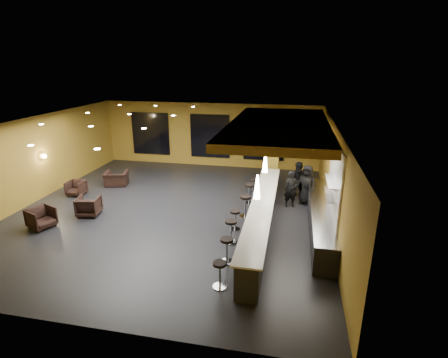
% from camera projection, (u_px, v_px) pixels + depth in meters
% --- Properties ---
extents(floor, '(12.00, 13.00, 0.10)m').
position_uv_depth(floor, '(173.00, 212.00, 13.94)').
color(floor, black).
rests_on(floor, ground).
extents(ceiling, '(12.00, 13.00, 0.10)m').
position_uv_depth(ceiling, '(168.00, 122.00, 12.78)').
color(ceiling, black).
extents(wall_back, '(12.00, 0.10, 3.50)m').
position_uv_depth(wall_back, '(210.00, 135.00, 19.44)').
color(wall_back, olive).
rests_on(wall_back, floor).
extents(wall_front, '(12.00, 0.10, 3.50)m').
position_uv_depth(wall_front, '(63.00, 259.00, 7.28)').
color(wall_front, olive).
rests_on(wall_front, floor).
extents(wall_left, '(0.10, 13.00, 3.50)m').
position_uv_depth(wall_left, '(32.00, 160.00, 14.49)').
color(wall_left, olive).
rests_on(wall_left, floor).
extents(wall_right, '(0.10, 13.00, 3.50)m').
position_uv_depth(wall_right, '(334.00, 179.00, 12.22)').
color(wall_right, olive).
rests_on(wall_right, floor).
extents(wood_soffit, '(3.60, 8.00, 0.28)m').
position_uv_depth(wood_soffit, '(279.00, 126.00, 13.02)').
color(wood_soffit, '#AA7E31').
rests_on(wood_soffit, ceiling).
extents(window_left, '(2.20, 0.06, 2.40)m').
position_uv_depth(window_left, '(151.00, 134.00, 20.01)').
color(window_left, black).
rests_on(window_left, wall_back).
extents(window_center, '(2.20, 0.06, 2.40)m').
position_uv_depth(window_center, '(210.00, 136.00, 19.35)').
color(window_center, black).
rests_on(window_center, wall_back).
extents(window_right, '(2.20, 0.06, 2.40)m').
position_uv_depth(window_right, '(264.00, 138.00, 18.79)').
color(window_right, black).
rests_on(window_right, wall_back).
extents(tile_backsplash, '(0.06, 3.20, 2.40)m').
position_uv_depth(tile_backsplash, '(335.00, 181.00, 11.23)').
color(tile_backsplash, white).
rests_on(tile_backsplash, wall_right).
extents(bar_counter, '(0.60, 8.00, 1.00)m').
position_uv_depth(bar_counter, '(262.00, 217.00, 12.15)').
color(bar_counter, black).
rests_on(bar_counter, floor).
extents(bar_top, '(0.78, 8.10, 0.05)m').
position_uv_depth(bar_top, '(262.00, 203.00, 11.98)').
color(bar_top, silver).
rests_on(bar_top, bar_counter).
extents(prep_counter, '(0.70, 6.00, 0.86)m').
position_uv_depth(prep_counter, '(320.00, 218.00, 12.26)').
color(prep_counter, black).
rests_on(prep_counter, floor).
extents(prep_top, '(0.72, 6.00, 0.03)m').
position_uv_depth(prep_top, '(321.00, 206.00, 12.11)').
color(prep_top, silver).
rests_on(prep_top, prep_counter).
extents(wall_shelf_lower, '(0.30, 1.50, 0.03)m').
position_uv_depth(wall_shelf_lower, '(330.00, 194.00, 11.20)').
color(wall_shelf_lower, silver).
rests_on(wall_shelf_lower, wall_right).
extents(wall_shelf_upper, '(0.30, 1.50, 0.03)m').
position_uv_depth(wall_shelf_upper, '(331.00, 181.00, 11.05)').
color(wall_shelf_upper, silver).
rests_on(wall_shelf_upper, wall_right).
extents(column, '(0.60, 0.60, 3.50)m').
position_uv_depth(column, '(273.00, 151.00, 16.01)').
color(column, olive).
rests_on(column, floor).
extents(wall_sconce, '(0.22, 0.22, 0.22)m').
position_uv_depth(wall_sconce, '(43.00, 156.00, 14.91)').
color(wall_sconce, '#FFE5B2').
rests_on(wall_sconce, wall_left).
extents(pendant_0, '(0.20, 0.20, 0.70)m').
position_uv_depth(pendant_0, '(257.00, 187.00, 9.70)').
color(pendant_0, white).
rests_on(pendant_0, wood_soffit).
extents(pendant_1, '(0.20, 0.20, 0.70)m').
position_uv_depth(pendant_1, '(265.00, 162.00, 12.02)').
color(pendant_1, white).
rests_on(pendant_1, wood_soffit).
extents(pendant_2, '(0.20, 0.20, 0.70)m').
position_uv_depth(pendant_2, '(271.00, 146.00, 14.33)').
color(pendant_2, white).
rests_on(pendant_2, wood_soffit).
extents(staff_a, '(0.62, 0.48, 1.51)m').
position_uv_depth(staff_a, '(291.00, 189.00, 14.08)').
color(staff_a, black).
rests_on(staff_a, floor).
extents(staff_b, '(0.88, 0.73, 1.64)m').
position_uv_depth(staff_b, '(299.00, 181.00, 14.86)').
color(staff_b, black).
rests_on(staff_b, floor).
extents(staff_c, '(0.95, 0.80, 1.66)m').
position_uv_depth(staff_c, '(307.00, 185.00, 14.35)').
color(staff_c, black).
rests_on(staff_c, floor).
extents(armchair_a, '(1.05, 1.04, 0.74)m').
position_uv_depth(armchair_a, '(41.00, 218.00, 12.42)').
color(armchair_a, black).
rests_on(armchair_a, floor).
extents(armchair_b, '(0.93, 0.95, 0.75)m').
position_uv_depth(armchair_b, '(89.00, 206.00, 13.42)').
color(armchair_b, black).
rests_on(armchair_b, floor).
extents(armchair_c, '(0.71, 0.73, 0.66)m').
position_uv_depth(armchair_c, '(76.00, 188.00, 15.43)').
color(armchair_c, black).
rests_on(armchair_c, floor).
extents(armchair_d, '(1.25, 1.15, 0.68)m').
position_uv_depth(armchair_d, '(116.00, 179.00, 16.63)').
color(armchair_d, black).
rests_on(armchair_d, floor).
extents(bar_stool_0, '(0.38, 0.38, 0.75)m').
position_uv_depth(bar_stool_0, '(220.00, 271.00, 9.07)').
color(bar_stool_0, silver).
rests_on(bar_stool_0, floor).
extents(bar_stool_1, '(0.40, 0.40, 0.78)m').
position_uv_depth(bar_stool_1, '(227.00, 247.00, 10.20)').
color(bar_stool_1, silver).
rests_on(bar_stool_1, floor).
extents(bar_stool_2, '(0.40, 0.40, 0.79)m').
position_uv_depth(bar_stool_2, '(231.00, 229.00, 11.31)').
color(bar_stool_2, silver).
rests_on(bar_stool_2, floor).
extents(bar_stool_3, '(0.37, 0.37, 0.72)m').
position_uv_depth(bar_stool_3, '(235.00, 218.00, 12.22)').
color(bar_stool_3, silver).
rests_on(bar_stool_3, floor).
extents(bar_stool_4, '(0.43, 0.43, 0.86)m').
position_uv_depth(bar_stool_4, '(245.00, 203.00, 13.20)').
color(bar_stool_4, silver).
rests_on(bar_stool_4, floor).
extents(bar_stool_5, '(0.43, 0.43, 0.85)m').
position_uv_depth(bar_stool_5, '(249.00, 191.00, 14.46)').
color(bar_stool_5, silver).
rests_on(bar_stool_5, floor).
extents(bar_stool_6, '(0.37, 0.37, 0.72)m').
position_uv_depth(bar_stool_6, '(253.00, 185.00, 15.42)').
color(bar_stool_6, silver).
rests_on(bar_stool_6, floor).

